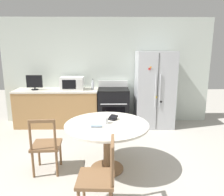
{
  "coord_description": "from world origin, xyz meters",
  "views": [
    {
      "loc": [
        0.03,
        -2.89,
        1.88
      ],
      "look_at": [
        0.1,
        1.15,
        0.95
      ],
      "focal_mm": 35.0,
      "sensor_mm": 36.0,
      "label": 1
    }
  ],
  "objects_px": {
    "oven_range": "(113,107)",
    "counter_bottle": "(93,85)",
    "countertop_tv": "(34,82)",
    "candle_glass": "(105,121)",
    "dining_chair_left": "(46,146)",
    "dining_chair_near": "(98,178)",
    "refrigerator": "(154,90)",
    "microwave": "(72,83)",
    "wallet": "(113,118)"
  },
  "relations": [
    {
      "from": "oven_range",
      "to": "counter_bottle",
      "type": "xyz_separation_m",
      "value": [
        -0.5,
        0.05,
        0.53
      ]
    },
    {
      "from": "countertop_tv",
      "to": "candle_glass",
      "type": "relative_size",
      "value": 3.95
    },
    {
      "from": "dining_chair_left",
      "to": "candle_glass",
      "type": "distance_m",
      "value": 0.98
    },
    {
      "from": "candle_glass",
      "to": "dining_chair_near",
      "type": "bearing_deg",
      "value": -94.35
    },
    {
      "from": "refrigerator",
      "to": "dining_chair_near",
      "type": "distance_m",
      "value": 3.19
    },
    {
      "from": "microwave",
      "to": "dining_chair_near",
      "type": "distance_m",
      "value": 3.13
    },
    {
      "from": "countertop_tv",
      "to": "wallet",
      "type": "relative_size",
      "value": 2.16
    },
    {
      "from": "dining_chair_left",
      "to": "wallet",
      "type": "xyz_separation_m",
      "value": [
        1.02,
        0.25,
        0.35
      ]
    },
    {
      "from": "dining_chair_near",
      "to": "refrigerator",
      "type": "bearing_deg",
      "value": -20.07
    },
    {
      "from": "microwave",
      "to": "wallet",
      "type": "relative_size",
      "value": 3.18
    },
    {
      "from": "candle_glass",
      "to": "wallet",
      "type": "distance_m",
      "value": 0.21
    },
    {
      "from": "countertop_tv",
      "to": "dining_chair_near",
      "type": "bearing_deg",
      "value": -60.92
    },
    {
      "from": "refrigerator",
      "to": "dining_chair_left",
      "type": "xyz_separation_m",
      "value": [
        -2.05,
        -2.05,
        -0.47
      ]
    },
    {
      "from": "refrigerator",
      "to": "wallet",
      "type": "height_order",
      "value": "refrigerator"
    },
    {
      "from": "countertop_tv",
      "to": "dining_chair_left",
      "type": "xyz_separation_m",
      "value": [
        0.8,
        -2.08,
        -0.65
      ]
    },
    {
      "from": "counter_bottle",
      "to": "candle_glass",
      "type": "xyz_separation_m",
      "value": [
        0.33,
        -2.05,
        -0.2
      ]
    },
    {
      "from": "refrigerator",
      "to": "microwave",
      "type": "height_order",
      "value": "refrigerator"
    },
    {
      "from": "countertop_tv",
      "to": "dining_chair_near",
      "type": "relative_size",
      "value": 0.41
    },
    {
      "from": "microwave",
      "to": "refrigerator",
      "type": "bearing_deg",
      "value": -2.03
    },
    {
      "from": "counter_bottle",
      "to": "wallet",
      "type": "xyz_separation_m",
      "value": [
        0.45,
        -1.88,
        -0.21
      ]
    },
    {
      "from": "dining_chair_near",
      "to": "wallet",
      "type": "relative_size",
      "value": 5.25
    },
    {
      "from": "candle_glass",
      "to": "wallet",
      "type": "bearing_deg",
      "value": 56.33
    },
    {
      "from": "oven_range",
      "to": "candle_glass",
      "type": "relative_size",
      "value": 11.53
    },
    {
      "from": "candle_glass",
      "to": "counter_bottle",
      "type": "bearing_deg",
      "value": 99.11
    },
    {
      "from": "microwave",
      "to": "wallet",
      "type": "height_order",
      "value": "microwave"
    },
    {
      "from": "dining_chair_left",
      "to": "wallet",
      "type": "height_order",
      "value": "dining_chair_left"
    },
    {
      "from": "refrigerator",
      "to": "wallet",
      "type": "relative_size",
      "value": 10.52
    },
    {
      "from": "counter_bottle",
      "to": "wallet",
      "type": "bearing_deg",
      "value": -76.62
    },
    {
      "from": "wallet",
      "to": "refrigerator",
      "type": "bearing_deg",
      "value": 60.1
    },
    {
      "from": "counter_bottle",
      "to": "dining_chair_near",
      "type": "xyz_separation_m",
      "value": [
        0.26,
        -2.99,
        -0.56
      ]
    },
    {
      "from": "dining_chair_left",
      "to": "candle_glass",
      "type": "height_order",
      "value": "dining_chair_left"
    },
    {
      "from": "refrigerator",
      "to": "countertop_tv",
      "type": "relative_size",
      "value": 4.88
    },
    {
      "from": "dining_chair_left",
      "to": "countertop_tv",
      "type": "bearing_deg",
      "value": 107.88
    },
    {
      "from": "microwave",
      "to": "countertop_tv",
      "type": "relative_size",
      "value": 1.48
    },
    {
      "from": "microwave",
      "to": "countertop_tv",
      "type": "height_order",
      "value": "countertop_tv"
    },
    {
      "from": "countertop_tv",
      "to": "dining_chair_left",
      "type": "bearing_deg",
      "value": -68.85
    },
    {
      "from": "oven_range",
      "to": "countertop_tv",
      "type": "relative_size",
      "value": 2.92
    },
    {
      "from": "refrigerator",
      "to": "countertop_tv",
      "type": "xyz_separation_m",
      "value": [
        -2.86,
        0.03,
        0.18
      ]
    },
    {
      "from": "refrigerator",
      "to": "wallet",
      "type": "xyz_separation_m",
      "value": [
        -1.03,
        -1.8,
        -0.12
      ]
    },
    {
      "from": "oven_range",
      "to": "microwave",
      "type": "distance_m",
      "value": 1.14
    },
    {
      "from": "oven_range",
      "to": "counter_bottle",
      "type": "bearing_deg",
      "value": 174.02
    },
    {
      "from": "microwave",
      "to": "countertop_tv",
      "type": "distance_m",
      "value": 0.89
    },
    {
      "from": "countertop_tv",
      "to": "dining_chair_left",
      "type": "height_order",
      "value": "countertop_tv"
    },
    {
      "from": "refrigerator",
      "to": "oven_range",
      "type": "relative_size",
      "value": 1.67
    },
    {
      "from": "dining_chair_near",
      "to": "counter_bottle",
      "type": "bearing_deg",
      "value": 7.61
    },
    {
      "from": "countertop_tv",
      "to": "counter_bottle",
      "type": "relative_size",
      "value": 1.47
    },
    {
      "from": "candle_glass",
      "to": "refrigerator",
      "type": "bearing_deg",
      "value": 59.75
    },
    {
      "from": "refrigerator",
      "to": "dining_chair_near",
      "type": "bearing_deg",
      "value": -112.76
    },
    {
      "from": "oven_range",
      "to": "countertop_tv",
      "type": "distance_m",
      "value": 1.97
    },
    {
      "from": "countertop_tv",
      "to": "counter_bottle",
      "type": "height_order",
      "value": "countertop_tv"
    }
  ]
}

